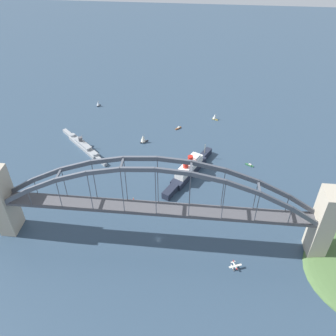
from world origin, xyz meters
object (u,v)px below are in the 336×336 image
at_px(harbor_arch_bridge, 157,209).
at_px(small_boat_0, 98,104).
at_px(seaplane_taxiing_near_bridge, 235,266).
at_px(channel_marker_buoy, 133,199).
at_px(naval_cruiser, 83,145).
at_px(small_boat_2, 249,165).
at_px(small_boat_3, 143,139).
at_px(small_boat_4, 215,117).
at_px(ocean_liner, 189,170).
at_px(small_boat_1, 178,128).

height_order(harbor_arch_bridge, small_boat_0, harbor_arch_bridge).
bearing_deg(seaplane_taxiing_near_bridge, channel_marker_buoy, 143.71).
bearing_deg(naval_cruiser, channel_marker_buoy, -48.09).
distance_m(small_boat_2, small_boat_3, 114.99).
bearing_deg(small_boat_3, channel_marker_buoy, -86.80).
relative_size(harbor_arch_bridge, small_boat_0, 40.98).
distance_m(seaplane_taxiing_near_bridge, small_boat_4, 208.63).
height_order(naval_cruiser, small_boat_4, naval_cruiser).
bearing_deg(small_boat_2, small_boat_3, 164.84).
bearing_deg(harbor_arch_bridge, seaplane_taxiing_near_bridge, -20.20).
bearing_deg(naval_cruiser, seaplane_taxiing_near_bridge, -42.00).
height_order(ocean_liner, naval_cruiser, ocean_liner).
relative_size(small_boat_1, small_boat_4, 0.85).
xyz_separation_m(seaplane_taxiing_near_bridge, small_boat_3, (-90.64, 152.78, 2.95)).
bearing_deg(small_boat_2, small_boat_4, 111.81).
bearing_deg(small_boat_3, harbor_arch_bridge, -76.33).
bearing_deg(seaplane_taxiing_near_bridge, small_boat_0, 125.08).
relative_size(small_boat_1, small_boat_3, 0.68).
xyz_separation_m(small_boat_2, channel_marker_buoy, (-105.89, -59.85, 0.28)).
bearing_deg(harbor_arch_bridge, small_boat_2, 52.00).
bearing_deg(small_boat_2, seaplane_taxiing_near_bridge, -99.38).
distance_m(ocean_liner, small_boat_4, 108.22).
relative_size(seaplane_taxiing_near_bridge, small_boat_2, 1.20).
distance_m(ocean_liner, channel_marker_buoy, 61.61).
bearing_deg(channel_marker_buoy, harbor_arch_bridge, -56.91).
bearing_deg(channel_marker_buoy, seaplane_taxiing_near_bridge, -36.29).
xyz_separation_m(seaplane_taxiing_near_bridge, small_boat_0, (-158.88, 226.18, 1.56)).
distance_m(naval_cruiser, seaplane_taxiing_near_bridge, 204.64).
distance_m(small_boat_1, channel_marker_buoy, 124.74).
distance_m(small_boat_4, channel_marker_buoy, 162.04).
relative_size(harbor_arch_bridge, naval_cruiser, 4.67).
height_order(small_boat_0, channel_marker_buoy, small_boat_0).
height_order(ocean_liner, small_boat_4, ocean_liner).
relative_size(harbor_arch_bridge, small_boat_1, 42.36).
bearing_deg(small_boat_4, small_boat_0, 172.91).
bearing_deg(small_boat_1, seaplane_taxiing_near_bridge, -73.31).
relative_size(ocean_liner, small_boat_0, 10.70).
bearing_deg(small_boat_1, naval_cruiser, -154.19).
xyz_separation_m(harbor_arch_bridge, small_boat_4, (44.81, 186.55, -29.22)).
distance_m(ocean_liner, naval_cruiser, 118.06).
distance_m(small_boat_2, small_boat_4, 92.07).
height_order(ocean_liner, small_boat_1, ocean_liner).
height_order(small_boat_1, small_boat_4, small_boat_4).
height_order(harbor_arch_bridge, small_boat_2, harbor_arch_bridge).
bearing_deg(seaplane_taxiing_near_bridge, small_boat_3, 120.68).
xyz_separation_m(small_boat_0, small_boat_4, (144.96, -18.02, 0.32)).
bearing_deg(ocean_liner, small_boat_0, 134.19).
bearing_deg(channel_marker_buoy, small_boat_2, 29.48).
xyz_separation_m(small_boat_2, small_boat_3, (-110.92, 30.06, 4.03)).
distance_m(harbor_arch_bridge, ocean_liner, 87.86).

